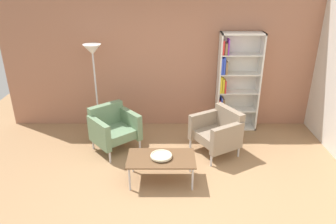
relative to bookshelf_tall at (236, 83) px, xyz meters
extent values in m
plane|color=#9E7751|center=(-1.24, -2.25, -0.94)|extent=(8.32, 8.32, 0.00)
cube|color=#A87056|center=(-1.24, 0.21, 0.51)|extent=(6.40, 0.12, 2.90)
cube|color=silver|center=(-0.31, -0.02, 0.01)|extent=(0.03, 0.30, 1.90)
cube|color=silver|center=(0.46, -0.02, 0.01)|extent=(0.03, 0.30, 1.90)
cube|color=silver|center=(0.07, -0.02, 0.94)|extent=(0.80, 0.30, 0.03)
cube|color=silver|center=(0.07, -0.02, -0.93)|extent=(0.80, 0.30, 0.03)
cube|color=silver|center=(0.07, 0.12, 0.01)|extent=(0.80, 0.02, 1.90)
cube|color=silver|center=(0.07, -0.02, -0.55)|extent=(0.76, 0.28, 0.02)
cube|color=silver|center=(0.07, -0.02, -0.18)|extent=(0.76, 0.28, 0.02)
cube|color=silver|center=(0.07, -0.02, 0.19)|extent=(0.76, 0.28, 0.02)
cube|color=silver|center=(0.07, -0.02, 0.56)|extent=(0.76, 0.28, 0.02)
cube|color=white|center=(-0.28, -0.08, -0.79)|extent=(0.03, 0.17, 0.23)
cube|color=green|center=(-0.24, -0.04, -0.75)|extent=(0.04, 0.25, 0.31)
cube|color=black|center=(-0.19, -0.08, -0.77)|extent=(0.03, 0.17, 0.27)
cube|color=red|center=(-0.28, -0.07, -0.43)|extent=(0.03, 0.18, 0.21)
cube|color=blue|center=(-0.24, -0.05, -0.41)|extent=(0.02, 0.21, 0.25)
cube|color=olive|center=(-0.20, -0.04, -0.42)|extent=(0.04, 0.25, 0.23)
cube|color=yellow|center=(-0.27, -0.06, -0.01)|extent=(0.04, 0.20, 0.31)
cube|color=yellow|center=(-0.23, -0.06, -0.03)|extent=(0.04, 0.19, 0.28)
cube|color=red|center=(-0.19, -0.07, -0.05)|extent=(0.03, 0.19, 0.23)
cube|color=blue|center=(-0.28, -0.06, 0.35)|extent=(0.03, 0.21, 0.30)
cube|color=blue|center=(-0.24, -0.05, 0.36)|extent=(0.04, 0.22, 0.32)
cube|color=olive|center=(-0.19, -0.04, 0.32)|extent=(0.04, 0.24, 0.24)
cube|color=red|center=(-0.28, -0.05, 0.70)|extent=(0.04, 0.22, 0.26)
cube|color=olive|center=(-0.22, -0.05, 0.68)|extent=(0.04, 0.22, 0.21)
cube|color=purple|center=(-0.18, -0.06, 0.71)|extent=(0.02, 0.21, 0.28)
cube|color=brown|center=(-1.38, -1.83, -0.55)|extent=(1.00, 0.56, 0.02)
cylinder|color=silver|center=(-1.83, -2.06, -0.75)|extent=(0.03, 0.03, 0.38)
cylinder|color=silver|center=(-0.93, -2.06, -0.75)|extent=(0.03, 0.03, 0.38)
cylinder|color=silver|center=(-1.83, -1.60, -0.75)|extent=(0.03, 0.03, 0.38)
cylinder|color=silver|center=(-0.93, -1.60, -0.75)|extent=(0.03, 0.03, 0.38)
cylinder|color=beige|center=(-1.38, -1.83, -0.53)|extent=(0.13, 0.13, 0.02)
cylinder|color=beige|center=(-1.38, -1.83, -0.51)|extent=(0.32, 0.32, 0.02)
torus|color=beige|center=(-1.38, -1.83, -0.50)|extent=(0.32, 0.32, 0.02)
cube|color=slate|center=(-2.20, -0.90, -0.62)|extent=(0.86, 0.86, 0.16)
cube|color=slate|center=(-2.38, -0.69, -0.35)|extent=(0.57, 0.50, 0.38)
cube|color=slate|center=(-2.43, -1.11, -0.51)|extent=(0.47, 0.54, 0.46)
cube|color=slate|center=(-1.95, -0.72, -0.51)|extent=(0.47, 0.54, 0.46)
cylinder|color=silver|center=(-2.23, -1.33, -0.82)|extent=(0.04, 0.04, 0.24)
cylinder|color=silver|center=(-1.77, -0.95, -0.82)|extent=(0.04, 0.04, 0.24)
cylinder|color=silver|center=(-2.61, -0.89, -0.82)|extent=(0.04, 0.04, 0.24)
cylinder|color=silver|center=(-2.15, -0.50, -0.82)|extent=(0.04, 0.04, 0.24)
cube|color=gray|center=(-0.46, -1.02, -0.62)|extent=(0.82, 0.85, 0.16)
cube|color=gray|center=(-0.23, -0.89, -0.35)|extent=(0.43, 0.61, 0.38)
cube|color=gray|center=(-0.63, -0.77, -0.51)|extent=(0.59, 0.40, 0.46)
cube|color=gray|center=(-0.32, -1.30, -0.51)|extent=(0.59, 0.40, 0.46)
cylinder|color=silver|center=(-0.88, -0.92, -0.82)|extent=(0.04, 0.04, 0.24)
cylinder|color=silver|center=(-0.58, -1.44, -0.82)|extent=(0.04, 0.04, 0.24)
cylinder|color=silver|center=(-0.38, -0.63, -0.82)|extent=(0.04, 0.04, 0.24)
cylinder|color=silver|center=(-0.08, -1.15, -0.82)|extent=(0.04, 0.04, 0.24)
cylinder|color=silver|center=(-2.61, -0.27, -0.93)|extent=(0.28, 0.28, 0.02)
cylinder|color=silver|center=(-2.61, -0.27, -0.09)|extent=(0.03, 0.03, 1.65)
cone|color=white|center=(-2.61, -0.27, 0.71)|extent=(0.32, 0.32, 0.18)
camera|label=1|loc=(-1.28, -5.85, 1.96)|focal=34.19mm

